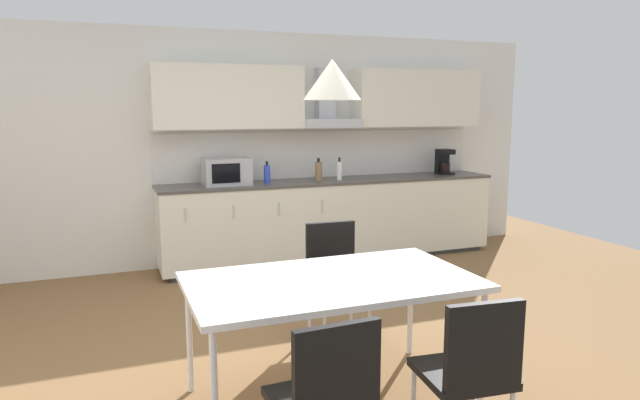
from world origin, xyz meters
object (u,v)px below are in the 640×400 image
Objects in this scene: chair_far_right at (335,269)px; bottle_white at (339,170)px; coffee_maker at (444,162)px; chair_near_left at (327,393)px; microwave at (226,171)px; dining_table at (331,286)px; bottle_brown at (318,171)px; pendant_lamp at (332,80)px; chair_near_right at (471,365)px; bottle_blue at (267,174)px.

bottle_white is at bearing 66.24° from chair_far_right.
coffee_maker reaches higher than chair_near_left.
microwave reaches higher than dining_table.
bottle_brown is 0.99× the size of bottle_white.
bottle_white is at bearing -6.54° from bottle_brown.
microwave is at bearing -179.43° from coffee_maker.
bottle_brown is 0.15× the size of dining_table.
bottle_white is 4.10m from chair_near_left.
pendant_lamp is at bearing -90.29° from microwave.
chair_near_right is 0.73m from chair_near_left.
microwave is 1.94× the size of bottle_brown.
chair_far_right and chair_near_right have the same top height.
chair_near_left is at bearing -102.19° from bottle_blue.
coffee_maker is 1.30× the size of bottle_blue.
bottle_white reaches higher than bottle_brown.
microwave is at bearing 178.45° from bottle_brown.
coffee_maker is 4.49m from chair_near_right.
bottle_brown is at bearing -178.13° from coffee_maker.
dining_table is 0.93m from chair_near_right.
bottle_blue is at bearing -179.20° from coffee_maker.
bottle_blue is at bearing 81.26° from dining_table.
dining_table is at bearing 113.21° from chair_near_right.
bottle_brown is 0.58m from bottle_blue.
coffee_maker is 3.18m from chair_far_right.
chair_far_right is at bearing -80.31° from microwave.
microwave is 3.84m from chair_near_right.
chair_far_right is at bearing 66.40° from chair_near_left.
chair_far_right is 1.84m from chair_near_left.
microwave is at bearing 89.71° from pendant_lamp.
chair_near_right is at bearing -66.79° from pendant_lamp.
bottle_brown reaches higher than chair_near_right.
chair_near_right is (-0.91, -3.73, -0.49)m from bottle_white.
bottle_brown is (-1.65, -0.05, -0.04)m from coffee_maker.
coffee_maker is at bearing 47.91° from dining_table.
microwave is 1.92× the size of bottle_white.
microwave is at bearing 84.26° from chair_near_left.
chair_far_right is (0.37, 0.84, -0.17)m from dining_table.
chair_far_right is 1.69m from chair_near_right.
dining_table is 1.89× the size of chair_far_right.
chair_near_left is at bearing -110.41° from bottle_brown.
coffee_maker is 4.01m from dining_table.
bottle_blue is at bearing 177.75° from bottle_brown.
chair_near_left is (-1.40, -3.76, -0.49)m from bottle_brown.
bottle_white is at bearing -2.50° from microwave.
pendant_lamp is (-1.03, -2.91, 0.85)m from bottle_brown.
microwave reaches higher than bottle_brown.
bottle_white is 0.78× the size of pendant_lamp.
microwave is at bearing 89.71° from dining_table.
coffee_maker reaches higher than chair_far_right.
chair_near_left is at bearing -179.98° from chair_near_right.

